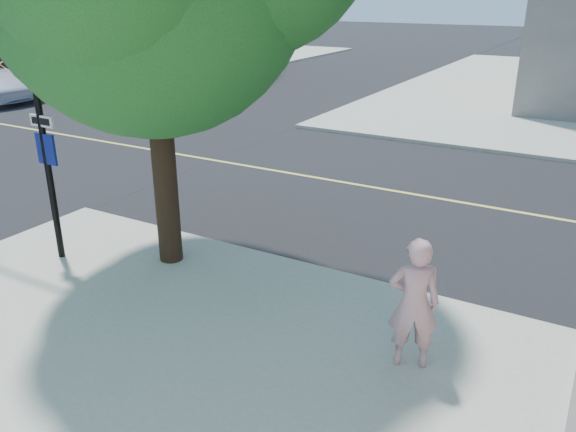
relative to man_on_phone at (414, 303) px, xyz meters
The scene contains 4 objects.
ground 6.93m from the man_on_phone, 164.51° to the left, with size 140.00×140.00×0.00m, color black.
road_ew 9.20m from the man_on_phone, 136.24° to the left, with size 140.00×9.00×0.01m, color black.
sidewalk_nw 37.71m from the man_on_phone, 141.76° to the left, with size 26.00×25.00×0.12m, color #ADAD9D.
man_on_phone is the anchor object (origin of this frame).
Camera 1 is at (8.28, -7.71, 4.38)m, focal length 36.23 mm.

